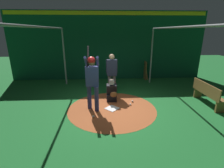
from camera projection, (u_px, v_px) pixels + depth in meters
ground_plane at (112, 109)px, 6.10m from camera, size 26.98×26.98×0.00m
dirt_circle at (112, 109)px, 6.10m from camera, size 3.21×3.21×0.01m
home_plate at (112, 108)px, 6.10m from camera, size 0.59×0.59×0.01m
batter at (92, 78)px, 5.69m from camera, size 0.68×0.49×2.24m
catcher at (112, 93)px, 6.67m from camera, size 0.58×0.40×0.93m
umpire at (112, 72)px, 7.18m from camera, size 0.23×0.49×1.80m
back_wall at (108, 46)px, 9.44m from camera, size 0.23×10.98×3.78m
cage_frame at (112, 52)px, 5.47m from camera, size 6.34×4.62×2.87m
bat_rack at (145, 71)px, 9.76m from camera, size 0.58×0.20×1.05m
bench at (208, 93)px, 6.35m from camera, size 1.65×0.36×0.85m
baseball_0 at (132, 101)px, 6.64m from camera, size 0.07×0.07×0.07m
baseball_1 at (130, 104)px, 6.34m from camera, size 0.07×0.07×0.07m
baseball_2 at (93, 116)px, 5.46m from camera, size 0.07×0.07×0.07m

